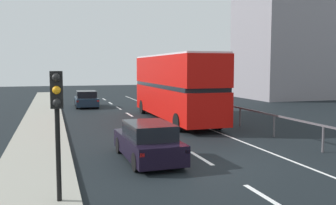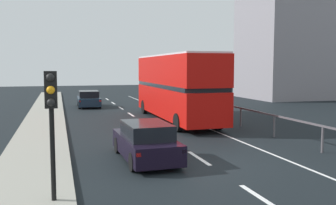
% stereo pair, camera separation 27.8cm
% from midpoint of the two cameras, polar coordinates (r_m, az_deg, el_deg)
% --- Properties ---
extents(ground_plane, '(74.52, 120.00, 0.10)m').
position_cam_midpoint_polar(ground_plane, '(13.68, 5.79, -9.43)').
color(ground_plane, black).
extents(near_sidewalk_kerb, '(2.50, 80.00, 0.14)m').
position_cam_midpoint_polar(near_sidewalk_kerb, '(12.64, -20.40, -10.44)').
color(near_sidewalk_kerb, gray).
rests_on(near_sidewalk_kerb, ground).
extents(lane_paint_markings, '(3.17, 46.00, 0.01)m').
position_cam_midpoint_polar(lane_paint_markings, '(22.08, 1.52, -3.57)').
color(lane_paint_markings, silver).
rests_on(lane_paint_markings, ground).
extents(bridge_side_railing, '(0.10, 42.00, 1.13)m').
position_cam_midpoint_polar(bridge_side_railing, '(23.67, 8.64, -0.81)').
color(bridge_side_railing, '#554F54').
rests_on(bridge_side_railing, ground).
extents(distant_building_block, '(21.86, 8.79, 19.14)m').
position_cam_midpoint_polar(distant_building_block, '(48.21, 23.56, 12.27)').
color(distant_building_block, gray).
rests_on(distant_building_block, ground).
extents(double_decker_bus_red, '(2.66, 11.30, 4.24)m').
position_cam_midpoint_polar(double_decker_bus_red, '(24.02, 0.77, 2.61)').
color(double_decker_bus_red, '#BF0D08').
rests_on(double_decker_bus_red, ground).
extents(hatchback_car_near, '(1.85, 4.29, 1.43)m').
position_cam_midpoint_polar(hatchback_car_near, '(13.94, -3.66, -6.03)').
color(hatchback_car_near, black).
rests_on(hatchback_car_near, ground).
extents(traffic_signal_pole, '(0.30, 0.42, 3.22)m').
position_cam_midpoint_polar(traffic_signal_pole, '(9.46, -17.42, -0.27)').
color(traffic_signal_pole, black).
rests_on(traffic_signal_pole, near_sidewalk_kerb).
extents(sedan_car_ahead, '(1.93, 4.06, 1.42)m').
position_cam_midpoint_polar(sedan_car_ahead, '(33.09, -12.60, 0.47)').
color(sedan_car_ahead, '#162839').
rests_on(sedan_car_ahead, ground).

